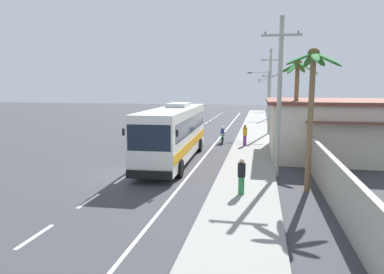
{
  "coord_description": "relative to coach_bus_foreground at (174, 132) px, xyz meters",
  "views": [
    {
      "loc": [
        7.47,
        -18.53,
        5.09
      ],
      "look_at": [
        2.95,
        4.05,
        1.7
      ],
      "focal_mm": 32.12,
      "sensor_mm": 36.0,
      "label": 1
    }
  ],
  "objects": [
    {
      "name": "utility_pole_mid",
      "position": [
        6.55,
        14.58,
        2.75
      ],
      "size": [
        3.4,
        0.24,
        8.96
      ],
      "color": "#9E9E99",
      "rests_on": "ground"
    },
    {
      "name": "boundary_wall",
      "position": [
        8.89,
        9.92,
        -1.01
      ],
      "size": [
        0.24,
        60.0,
        2.06
      ],
      "primitive_type": "cube",
      "color": "#9E998E",
      "rests_on": "ground"
    },
    {
      "name": "pedestrian_midwalk",
      "position": [
        4.51,
        6.33,
        -0.97
      ],
      "size": [
        0.36,
        0.36,
        1.77
      ],
      "rotation": [
        0.0,
        0.0,
        4.64
      ],
      "color": "#75388E",
      "rests_on": "sidewalk_kerb"
    },
    {
      "name": "coach_bus_foreground",
      "position": [
        0.0,
        0.0,
        0.0
      ],
      "size": [
        3.22,
        12.45,
        3.92
      ],
      "color": "silver",
      "rests_on": "ground"
    },
    {
      "name": "motorcycle_beside_bus",
      "position": [
        2.44,
        8.07,
        -1.4
      ],
      "size": [
        0.56,
        1.96,
        1.55
      ],
      "color": "black",
      "rests_on": "ground"
    },
    {
      "name": "sidewalk_kerb",
      "position": [
        5.09,
        5.92,
        -1.97
      ],
      "size": [
        3.2,
        90.0,
        0.14
      ],
      "primitive_type": "cube",
      "color": "gray",
      "rests_on": "ground"
    },
    {
      "name": "pedestrian_near_kerb",
      "position": [
        4.97,
        -7.08,
        -1.01
      ],
      "size": [
        0.36,
        0.36,
        1.7
      ],
      "rotation": [
        0.0,
        0.0,
        3.17
      ],
      "color": "#2D7A47",
      "rests_on": "sidewalk_kerb"
    },
    {
      "name": "ground_plane",
      "position": [
        -1.71,
        -4.08,
        -2.04
      ],
      "size": [
        160.0,
        160.0,
        0.0
      ],
      "primitive_type": "plane",
      "color": "#3A3A3F"
    },
    {
      "name": "palm_nearest",
      "position": [
        8.13,
        2.05,
        2.9
      ],
      "size": [
        2.87,
        2.89,
        6.94
      ],
      "color": "brown",
      "rests_on": "ground"
    },
    {
      "name": "lane_markings",
      "position": [
        0.46,
        10.55,
        -2.03
      ],
      "size": [
        3.67,
        71.0,
        0.01
      ],
      "color": "white",
      "rests_on": "ground"
    },
    {
      "name": "utility_pole_far",
      "position": [
        6.94,
        32.28,
        2.34
      ],
      "size": [
        3.15,
        0.24,
        8.14
      ],
      "color": "#9E9E99",
      "rests_on": "ground"
    },
    {
      "name": "roadside_building",
      "position": [
        13.11,
        3.97,
        0.05
      ],
      "size": [
        13.84,
        9.57,
        4.14
      ],
      "color": "beige",
      "rests_on": "ground"
    },
    {
      "name": "utility_pole_nearest",
      "position": [
        6.74,
        -3.12,
        2.58
      ],
      "size": [
        2.14,
        0.24,
        8.82
      ],
      "color": "#9E9E99",
      "rests_on": "ground"
    },
    {
      "name": "palm_second",
      "position": [
        8.1,
        -5.53,
        3.05
      ],
      "size": [
        2.69,
        2.79,
        6.88
      ],
      "color": "brown",
      "rests_on": "ground"
    },
    {
      "name": "utility_pole_distant",
      "position": [
        7.07,
        49.98,
        2.41
      ],
      "size": [
        3.16,
        0.24,
        8.3
      ],
      "color": "#9E9E99",
      "rests_on": "ground"
    }
  ]
}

